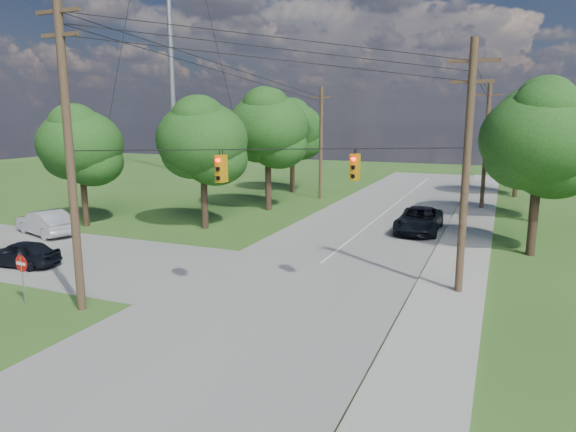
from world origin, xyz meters
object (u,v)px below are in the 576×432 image
at_px(car_cross_silver, 45,222).
at_px(pole_north_e, 486,146).
at_px(car_main_north, 419,220).
at_px(pole_ne, 466,166).
at_px(pole_sw, 69,150).
at_px(do_not_enter_sign, 22,268).
at_px(pole_north_w, 321,142).
at_px(car_cross_dark, 21,253).

bearing_deg(car_cross_silver, pole_north_e, 146.96).
relative_size(pole_north_e, car_main_north, 1.75).
bearing_deg(pole_ne, pole_sw, -150.62).
xyz_separation_m(pole_ne, do_not_enter_sign, (-15.95, -8.13, -3.94)).
distance_m(pole_ne, do_not_enter_sign, 18.33).
bearing_deg(do_not_enter_sign, pole_north_w, 91.86).
xyz_separation_m(pole_north_e, pole_north_w, (-13.90, 0.00, 0.00)).
xyz_separation_m(car_main_north, do_not_enter_sign, (-12.55, -19.48, 0.70)).
xyz_separation_m(pole_ne, car_cross_silver, (-25.14, 1.30, -4.63)).
bearing_deg(do_not_enter_sign, pole_sw, 17.90).
bearing_deg(do_not_enter_sign, pole_ne, 32.75).
bearing_deg(car_cross_silver, car_main_north, 132.32).
distance_m(pole_ne, car_main_north, 12.73).
relative_size(pole_north_e, car_cross_silver, 2.04).
height_order(pole_sw, pole_ne, pole_sw).
distance_m(car_cross_silver, do_not_enter_sign, 13.18).
relative_size(car_cross_dark, car_main_north, 0.68).
relative_size(pole_sw, car_main_north, 2.10).
bearing_deg(pole_sw, car_cross_silver, 142.60).
height_order(pole_sw, car_cross_silver, pole_sw).
xyz_separation_m(pole_north_w, car_main_north, (10.50, -10.65, -4.31)).
bearing_deg(car_main_north, car_cross_dark, -138.34).
relative_size(car_cross_silver, car_main_north, 0.86).
distance_m(car_cross_dark, car_main_north, 23.28).
xyz_separation_m(pole_sw, car_cross_silver, (-11.64, 8.90, -5.39)).
distance_m(pole_sw, pole_north_w, 29.62).
distance_m(pole_north_e, do_not_enter_sign, 34.28).
height_order(car_cross_dark, car_main_north, car_main_north).
bearing_deg(pole_sw, pole_ne, 29.38).
bearing_deg(do_not_enter_sign, pole_north_e, 67.85).
bearing_deg(pole_ne, pole_north_e, 90.00).
xyz_separation_m(pole_north_e, car_cross_silver, (-25.14, -20.70, -4.29)).
relative_size(pole_north_e, car_cross_dark, 2.56).
height_order(pole_north_w, car_cross_silver, pole_north_w).
bearing_deg(pole_ne, car_cross_silver, 177.04).
bearing_deg(pole_north_e, car_cross_silver, -140.53).
xyz_separation_m(pole_ne, car_cross_dark, (-20.60, -4.33, -4.77)).
bearing_deg(pole_north_w, pole_sw, -89.23).
distance_m(pole_sw, car_cross_silver, 15.61).
distance_m(car_cross_dark, car_cross_silver, 7.23).
bearing_deg(car_main_north, pole_north_e, 71.58).
height_order(car_cross_silver, car_main_north, car_cross_silver).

